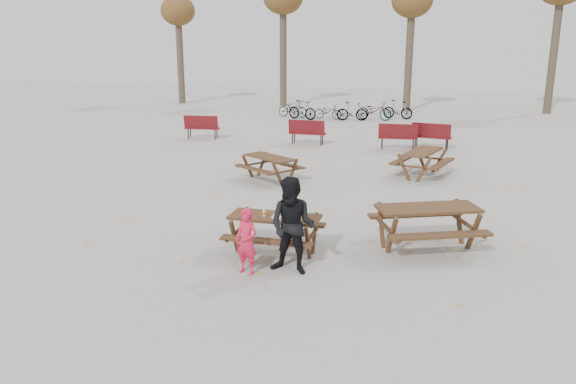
% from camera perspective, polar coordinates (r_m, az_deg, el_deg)
% --- Properties ---
extents(ground, '(80.00, 80.00, 0.00)m').
position_cam_1_polar(ground, '(11.40, -1.33, -6.13)').
color(ground, gray).
rests_on(ground, ground).
extents(main_picnic_table, '(1.80, 1.45, 0.78)m').
position_cam_1_polar(main_picnic_table, '(11.20, -1.35, -3.33)').
color(main_picnic_table, '#371F14').
rests_on(main_picnic_table, ground).
extents(food_tray, '(0.18, 0.11, 0.03)m').
position_cam_1_polar(food_tray, '(10.98, -1.17, -2.58)').
color(food_tray, white).
rests_on(food_tray, main_picnic_table).
extents(bread_roll, '(0.14, 0.06, 0.05)m').
position_cam_1_polar(bread_roll, '(10.97, -1.17, -2.37)').
color(bread_roll, tan).
rests_on(bread_roll, food_tray).
extents(soda_bottle, '(0.07, 0.07, 0.17)m').
position_cam_1_polar(soda_bottle, '(11.09, -2.44, -2.11)').
color(soda_bottle, silver).
rests_on(soda_bottle, main_picnic_table).
extents(child, '(0.50, 0.39, 1.23)m').
position_cam_1_polar(child, '(10.23, -4.22, -5.04)').
color(child, '#DD1B43').
rests_on(child, ground).
extents(adult, '(0.94, 0.77, 1.80)m').
position_cam_1_polar(adult, '(10.14, 0.45, -3.47)').
color(adult, black).
rests_on(adult, ground).
extents(picnic_table_east, '(2.53, 2.33, 0.88)m').
position_cam_1_polar(picnic_table_east, '(11.82, 13.91, -3.53)').
color(picnic_table_east, '#371F14').
rests_on(picnic_table_east, ground).
extents(picnic_table_north, '(2.21, 2.11, 0.74)m').
position_cam_1_polar(picnic_table_north, '(17.06, -1.87, 2.40)').
color(picnic_table_north, '#371F14').
rests_on(picnic_table_north, ground).
extents(picnic_table_far, '(1.98, 2.23, 0.81)m').
position_cam_1_polar(picnic_table_far, '(18.11, 13.47, 2.85)').
color(picnic_table_far, '#371F14').
rests_on(picnic_table_far, ground).
extents(park_bench_row, '(11.26, 1.16, 1.03)m').
position_cam_1_polar(park_bench_row, '(22.99, 4.42, 6.05)').
color(park_bench_row, maroon).
rests_on(park_bench_row, ground).
extents(bicycle_row, '(7.46, 2.55, 1.02)m').
position_cam_1_polar(bicycle_row, '(30.77, 5.53, 8.27)').
color(bicycle_row, black).
rests_on(bicycle_row, ground).
extents(tree_row, '(32.17, 3.52, 8.26)m').
position_cam_1_polar(tree_row, '(35.45, 12.37, 18.15)').
color(tree_row, '#382B21').
rests_on(tree_row, ground).
extents(fallen_leaves, '(11.00, 11.00, 0.01)m').
position_cam_1_polar(fallen_leaves, '(13.57, 3.71, -2.61)').
color(fallen_leaves, gold).
rests_on(fallen_leaves, ground).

